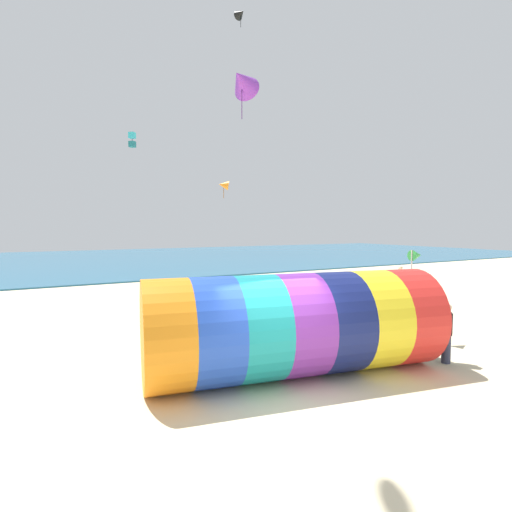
% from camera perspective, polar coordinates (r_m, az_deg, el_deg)
% --- Properties ---
extents(ground_plane, '(120.00, 120.00, 0.00)m').
position_cam_1_polar(ground_plane, '(8.95, 5.73, -20.47)').
color(ground_plane, beige).
extents(sea, '(120.00, 40.00, 0.10)m').
position_cam_1_polar(sea, '(47.71, -23.44, -0.62)').
color(sea, '#236084').
rests_on(sea, ground).
extents(giant_inflatable_tube, '(7.78, 3.95, 2.57)m').
position_cam_1_polar(giant_inflatable_tube, '(10.21, 5.70, -9.70)').
color(giant_inflatable_tube, orange).
rests_on(giant_inflatable_tube, ground).
extents(kite_handler, '(0.41, 0.41, 1.65)m').
position_cam_1_polar(kite_handler, '(12.27, 25.59, -9.86)').
color(kite_handler, '#383D56').
rests_on(kite_handler, ground).
extents(kite_orange_delta, '(0.86, 0.81, 1.16)m').
position_cam_1_polar(kite_orange_delta, '(25.38, -4.65, 10.08)').
color(kite_orange_delta, orange).
extents(kite_cyan_box, '(0.38, 0.38, 0.77)m').
position_cam_1_polar(kite_cyan_box, '(21.34, -17.27, 15.57)').
color(kite_cyan_box, '#2DB2C6').
extents(kite_black_delta, '(0.73, 0.76, 1.22)m').
position_cam_1_polar(kite_black_delta, '(30.92, -2.20, 31.33)').
color(kite_black_delta, black).
extents(kite_purple_delta, '(1.73, 1.69, 2.15)m').
position_cam_1_polar(kite_purple_delta, '(17.31, -2.04, 23.68)').
color(kite_purple_delta, purple).
extents(bystander_near_water, '(0.40, 0.29, 1.72)m').
position_cam_1_polar(bystander_near_water, '(22.09, 19.89, -3.50)').
color(bystander_near_water, '#383D56').
rests_on(bystander_near_water, ground).
extents(beach_flag, '(0.47, 0.36, 2.99)m').
position_cam_1_polar(beach_flag, '(14.00, 21.87, -0.52)').
color(beach_flag, silver).
rests_on(beach_flag, ground).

